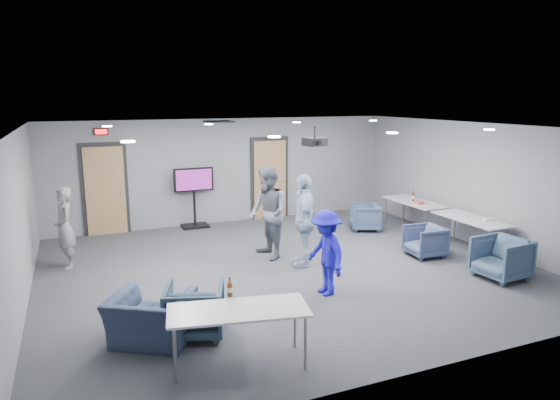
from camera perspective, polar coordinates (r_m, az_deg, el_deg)
name	(u,v)px	position (r m, az deg, el deg)	size (l,w,h in m)	color
floor	(287,268)	(9.70, 0.86, -7.80)	(9.00, 9.00, 0.00)	#37393F
ceiling	(288,127)	(9.16, 0.91, 8.33)	(9.00, 9.00, 0.00)	silver
wall_back	(226,171)	(13.05, -6.19, 3.32)	(9.00, 0.02, 2.70)	gray
wall_front	(427,265)	(6.02, 16.46, -7.09)	(9.00, 0.02, 2.70)	gray
wall_left	(19,223)	(8.63, -27.69, -2.31)	(0.02, 8.00, 2.70)	gray
wall_right	(474,184)	(11.85, 21.24, 1.74)	(0.02, 8.00, 2.70)	gray
door_left	(105,190)	(12.54, -19.35, 1.07)	(1.06, 0.17, 2.24)	black
door_right	(270,179)	(13.43, -1.20, 2.41)	(1.06, 0.17, 2.24)	black
exit_sign	(101,132)	(12.35, -19.78, 7.36)	(0.32, 0.08, 0.16)	black
hvac_diffuser	(219,122)	(11.63, -7.01, 8.89)	(0.60, 0.60, 0.03)	black
downlights	(288,128)	(9.16, 0.91, 8.24)	(6.18, 3.78, 0.02)	white
person_a	(65,228)	(10.34, -23.38, -2.97)	(0.58, 0.38, 1.58)	gray
person_b	(268,213)	(10.05, -1.40, -1.50)	(0.92, 0.71, 1.89)	slate
person_c	(304,220)	(9.64, 2.75, -2.33)	(1.06, 0.44, 1.81)	#A8BFD8
person_d	(326,253)	(8.31, 5.24, -6.01)	(0.93, 0.53, 1.43)	#1E1BB5
chair_right_a	(365,217)	(12.50, 9.68, -1.95)	(0.69, 0.71, 0.65)	#3D4E6A
chair_right_b	(425,241)	(10.74, 16.22, -4.54)	(0.69, 0.71, 0.64)	#3C4769
chair_right_c	(501,258)	(9.92, 23.94, -6.10)	(0.81, 0.83, 0.76)	#3E546B
chair_front_a	(195,309)	(7.13, -9.72, -12.23)	(0.78, 0.80, 0.73)	#314555
chair_front_b	(151,319)	(7.05, -14.51, -13.01)	(1.03, 0.90, 0.67)	#323E58
table_right_a	(415,203)	(12.66, 15.13, -0.35)	(0.73, 1.75, 0.73)	#AEB0B3
table_right_b	(471,221)	(11.26, 21.04, -2.21)	(0.72, 1.74, 0.73)	#AEB0B3
table_front_left	(238,313)	(6.19, -4.78, -12.72)	(1.80, 1.02, 0.73)	#AEB0B3
bottle_front	(230,289)	(6.51, -5.76, -10.09)	(0.07, 0.07, 0.27)	#592D0F
bottle_right	(413,197)	(12.65, 15.00, 0.33)	(0.07, 0.07, 0.28)	#592D0F
snack_box	(419,203)	(12.36, 15.65, -0.33)	(0.20, 0.14, 0.05)	#D04534
wrapper	(489,219)	(11.18, 22.76, -2.06)	(0.21, 0.15, 0.05)	silver
tv_stand	(194,194)	(12.66, -9.79, 0.69)	(0.99, 0.47, 1.51)	black
projector	(315,142)	(9.58, 4.00, 6.67)	(0.45, 0.41, 0.37)	black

